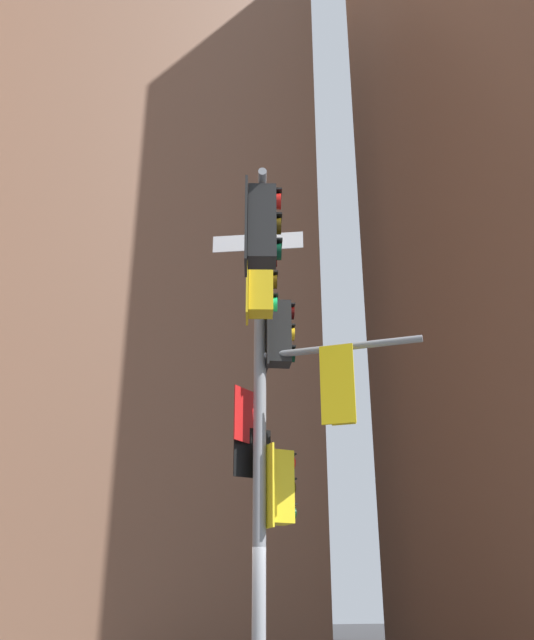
# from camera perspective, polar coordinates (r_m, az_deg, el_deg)

# --- Properties ---
(building_mid_block) EXTENTS (16.08, 16.08, 52.06)m
(building_mid_block) POSITION_cam_1_polar(r_m,az_deg,el_deg) (39.44, -12.35, 15.60)
(building_mid_block) COLOR brown
(building_mid_block) RESTS_ON ground
(signal_pole_assembly) EXTENTS (3.02, 2.99, 8.19)m
(signal_pole_assembly) POSITION_cam_1_polar(r_m,az_deg,el_deg) (9.50, 0.84, -4.45)
(signal_pole_assembly) COLOR gray
(signal_pole_assembly) RESTS_ON ground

